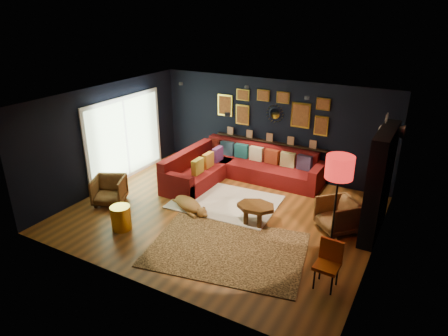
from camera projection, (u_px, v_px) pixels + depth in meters
The scene contains 20 objects.
floor at pixel (221, 214), 8.97m from camera, with size 6.50×6.50×0.00m, color #955320.
room_walls at pixel (220, 147), 8.36m from camera, with size 6.50×6.50×6.50m.
sectional at pixel (234, 169), 10.59m from camera, with size 3.41×2.69×0.86m.
ledge at pixel (270, 142), 10.78m from camera, with size 3.20×0.12×0.04m, color black.
gallery_wall at pixel (271, 109), 10.48m from camera, with size 3.15×0.04×1.02m.
sunburst_mirror at pixel (275, 114), 10.47m from camera, with size 0.47×0.16×0.47m.
fireplace at pixel (378, 186), 7.92m from camera, with size 0.31×1.60×2.20m.
deer_head at pixel (393, 131), 7.90m from camera, with size 0.50×0.28×0.45m.
sliding_door at pixel (126, 138), 10.49m from camera, with size 0.06×2.80×2.20m.
ceiling_spots at pixel (239, 94), 8.64m from camera, with size 3.30×2.50×0.06m.
shag_rug at pixel (225, 202), 9.47m from camera, with size 2.42×1.76×0.03m, color white.
leopard_rug at pixel (227, 249), 7.68m from camera, with size 2.94×2.10×0.02m, color tan.
coffee_table at pixel (256, 208), 8.44m from camera, with size 0.91×0.73×0.42m.
pouf at pixel (183, 187), 9.81m from camera, with size 0.50×0.50×0.33m, color maroon.
armchair_left at pixel (109, 189), 9.34m from camera, with size 0.70×0.65×0.72m, color #CC8544.
armchair_right at pixel (338, 214), 8.21m from camera, with size 0.73×0.68×0.75m, color #CC8544.
gold_stool at pixel (121, 218), 8.30m from camera, with size 0.41×0.41×0.52m, color gold.
orange_chair at pixel (329, 260), 6.54m from camera, with size 0.41×0.41×0.83m.
floor_lamp at pixel (339, 171), 7.20m from camera, with size 0.51×0.51×1.87m.
dog at pixel (188, 202), 9.07m from camera, with size 1.21×0.59×0.38m, color #BB8C43, non-canonical shape.
Camera 1 is at (3.91, -6.86, 4.39)m, focal length 32.00 mm.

